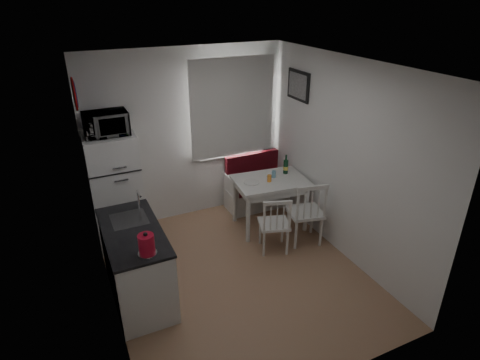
# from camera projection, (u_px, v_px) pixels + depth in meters

# --- Properties ---
(floor) EXTENTS (3.00, 3.50, 0.02)m
(floor) POSITION_uv_depth(u_px,v_px,m) (237.00, 274.00, 5.12)
(floor) COLOR tan
(floor) RESTS_ON ground
(ceiling) EXTENTS (3.00, 3.50, 0.02)m
(ceiling) POSITION_uv_depth(u_px,v_px,m) (236.00, 66.00, 4.00)
(ceiling) COLOR white
(ceiling) RESTS_ON wall_back
(wall_back) EXTENTS (3.00, 0.02, 2.60)m
(wall_back) POSITION_uv_depth(u_px,v_px,m) (188.00, 136.00, 5.99)
(wall_back) COLOR white
(wall_back) RESTS_ON floor
(wall_front) EXTENTS (3.00, 0.02, 2.60)m
(wall_front) POSITION_uv_depth(u_px,v_px,m) (330.00, 271.00, 3.13)
(wall_front) COLOR white
(wall_front) RESTS_ON floor
(wall_left) EXTENTS (0.02, 3.50, 2.60)m
(wall_left) POSITION_uv_depth(u_px,v_px,m) (100.00, 210.00, 3.98)
(wall_left) COLOR white
(wall_left) RESTS_ON floor
(wall_right) EXTENTS (0.02, 3.50, 2.60)m
(wall_right) POSITION_uv_depth(u_px,v_px,m) (343.00, 161.00, 5.14)
(wall_right) COLOR white
(wall_right) RESTS_ON floor
(window) EXTENTS (1.22, 0.06, 1.47)m
(window) POSITION_uv_depth(u_px,v_px,m) (231.00, 110.00, 6.09)
(window) COLOR silver
(window) RESTS_ON wall_back
(curtain) EXTENTS (1.35, 0.02, 1.50)m
(curtain) POSITION_uv_depth(u_px,v_px,m) (233.00, 108.00, 6.01)
(curtain) COLOR white
(curtain) RESTS_ON wall_back
(kitchen_counter) EXTENTS (0.62, 1.32, 1.16)m
(kitchen_counter) POSITION_uv_depth(u_px,v_px,m) (136.00, 263.00, 4.59)
(kitchen_counter) COLOR silver
(kitchen_counter) RESTS_ON floor
(wall_sign) EXTENTS (0.03, 0.40, 0.40)m
(wall_sign) POSITION_uv_depth(u_px,v_px,m) (75.00, 94.00, 4.81)
(wall_sign) COLOR #19329A
(wall_sign) RESTS_ON wall_left
(picture_frame) EXTENTS (0.04, 0.52, 0.42)m
(picture_frame) POSITION_uv_depth(u_px,v_px,m) (298.00, 85.00, 5.70)
(picture_frame) COLOR black
(picture_frame) RESTS_ON wall_right
(bench) EXTENTS (1.24, 0.48, 0.88)m
(bench) POSITION_uv_depth(u_px,v_px,m) (262.00, 188.00, 6.67)
(bench) COLOR silver
(bench) RESTS_ON floor
(dining_table) EXTENTS (1.11, 0.83, 0.78)m
(dining_table) POSITION_uv_depth(u_px,v_px,m) (270.00, 185.00, 5.88)
(dining_table) COLOR silver
(dining_table) RESTS_ON floor
(chair_left) EXTENTS (0.49, 0.49, 0.45)m
(chair_left) POSITION_uv_depth(u_px,v_px,m) (278.00, 219.00, 5.32)
(chair_left) COLOR silver
(chair_left) RESTS_ON floor
(chair_right) EXTENTS (0.54, 0.53, 0.52)m
(chair_right) POSITION_uv_depth(u_px,v_px,m) (310.00, 207.00, 5.47)
(chair_right) COLOR silver
(chair_right) RESTS_ON floor
(fridge) EXTENTS (0.65, 0.65, 1.62)m
(fridge) POSITION_uv_depth(u_px,v_px,m) (115.00, 190.00, 5.46)
(fridge) COLOR white
(fridge) RESTS_ON floor
(microwave) EXTENTS (0.54, 0.37, 0.30)m
(microwave) POSITION_uv_depth(u_px,v_px,m) (106.00, 124.00, 5.01)
(microwave) COLOR white
(microwave) RESTS_ON fridge
(kettle) EXTENTS (0.19, 0.19, 0.26)m
(kettle) POSITION_uv_depth(u_px,v_px,m) (147.00, 244.00, 3.92)
(kettle) COLOR red
(kettle) RESTS_ON kitchen_counter
(wine_bottle) EXTENTS (0.07, 0.07, 0.30)m
(wine_bottle) POSITION_uv_depth(u_px,v_px,m) (286.00, 164.00, 5.98)
(wine_bottle) COLOR #133B21
(wine_bottle) RESTS_ON dining_table
(drinking_glass_orange) EXTENTS (0.06, 0.06, 0.10)m
(drinking_glass_orange) POSITION_uv_depth(u_px,v_px,m) (269.00, 178.00, 5.76)
(drinking_glass_orange) COLOR orange
(drinking_glass_orange) RESTS_ON dining_table
(drinking_glass_blue) EXTENTS (0.06, 0.06, 0.10)m
(drinking_glass_blue) POSITION_uv_depth(u_px,v_px,m) (274.00, 174.00, 5.90)
(drinking_glass_blue) COLOR #75AFC8
(drinking_glass_blue) RESTS_ON dining_table
(plate) EXTENTS (0.22, 0.22, 0.02)m
(plate) POSITION_uv_depth(u_px,v_px,m) (252.00, 182.00, 5.74)
(plate) COLOR white
(plate) RESTS_ON dining_table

